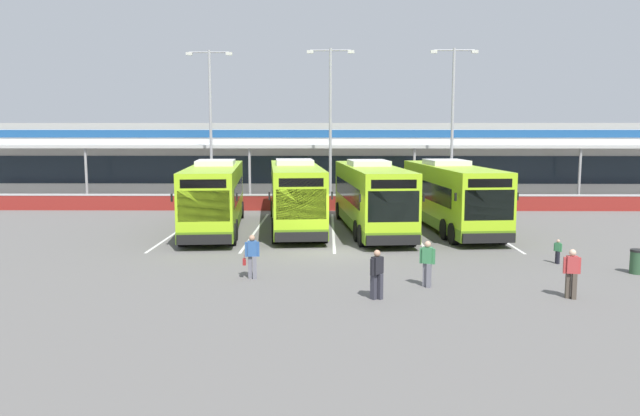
# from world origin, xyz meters

# --- Properties ---
(ground_plane) EXTENTS (200.00, 200.00, 0.00)m
(ground_plane) POSITION_xyz_m (0.00, 0.00, 0.00)
(ground_plane) COLOR #605E5B
(terminal_building) EXTENTS (70.00, 13.00, 6.00)m
(terminal_building) POSITION_xyz_m (-0.00, 26.91, 3.01)
(terminal_building) COLOR silver
(terminal_building) RESTS_ON ground
(red_barrier_wall) EXTENTS (60.00, 0.40, 1.10)m
(red_barrier_wall) POSITION_xyz_m (0.00, 14.50, 0.56)
(red_barrier_wall) COLOR maroon
(red_barrier_wall) RESTS_ON ground
(coach_bus_leftmost) EXTENTS (3.89, 12.34, 3.78)m
(coach_bus_leftmost) POSITION_xyz_m (-6.43, 6.00, 1.79)
(coach_bus_leftmost) COLOR #9ED11E
(coach_bus_leftmost) RESTS_ON ground
(coach_bus_left_centre) EXTENTS (3.89, 12.34, 3.78)m
(coach_bus_left_centre) POSITION_xyz_m (-2.09, 6.75, 1.79)
(coach_bus_left_centre) COLOR #9ED11E
(coach_bus_left_centre) RESTS_ON ground
(coach_bus_centre) EXTENTS (3.89, 12.34, 3.78)m
(coach_bus_centre) POSITION_xyz_m (2.04, 5.95, 1.79)
(coach_bus_centre) COLOR #9ED11E
(coach_bus_centre) RESTS_ON ground
(coach_bus_right_centre) EXTENTS (3.89, 12.34, 3.78)m
(coach_bus_right_centre) POSITION_xyz_m (6.43, 6.52, 1.79)
(coach_bus_right_centre) COLOR #9ED11E
(coach_bus_right_centre) RESTS_ON ground
(bay_stripe_far_west) EXTENTS (0.14, 13.00, 0.01)m
(bay_stripe_far_west) POSITION_xyz_m (-8.40, 6.00, 0.00)
(bay_stripe_far_west) COLOR silver
(bay_stripe_far_west) RESTS_ON ground
(bay_stripe_west) EXTENTS (0.14, 13.00, 0.01)m
(bay_stripe_west) POSITION_xyz_m (-4.20, 6.00, 0.00)
(bay_stripe_west) COLOR silver
(bay_stripe_west) RESTS_ON ground
(bay_stripe_mid_west) EXTENTS (0.14, 13.00, 0.01)m
(bay_stripe_mid_west) POSITION_xyz_m (0.00, 6.00, 0.00)
(bay_stripe_mid_west) COLOR silver
(bay_stripe_mid_west) RESTS_ON ground
(bay_stripe_centre) EXTENTS (0.14, 13.00, 0.01)m
(bay_stripe_centre) POSITION_xyz_m (4.20, 6.00, 0.00)
(bay_stripe_centre) COLOR silver
(bay_stripe_centre) RESTS_ON ground
(bay_stripe_mid_east) EXTENTS (0.14, 13.00, 0.01)m
(bay_stripe_mid_east) POSITION_xyz_m (8.40, 6.00, 0.00)
(bay_stripe_mid_east) COLOR silver
(bay_stripe_mid_east) RESTS_ON ground
(pedestrian_with_handbag) EXTENTS (0.64, 0.32, 1.62)m
(pedestrian_with_handbag) POSITION_xyz_m (-3.09, -5.15, 0.86)
(pedestrian_with_handbag) COLOR slate
(pedestrian_with_handbag) RESTS_ON ground
(pedestrian_in_dark_coat) EXTENTS (0.53, 0.39, 1.62)m
(pedestrian_in_dark_coat) POSITION_xyz_m (3.15, -6.30, 0.87)
(pedestrian_in_dark_coat) COLOR slate
(pedestrian_in_dark_coat) RESTS_ON ground
(pedestrian_child) EXTENTS (0.27, 0.28, 1.00)m
(pedestrian_child) POSITION_xyz_m (9.09, -2.43, 0.54)
(pedestrian_child) COLOR black
(pedestrian_child) RESTS_ON ground
(pedestrian_near_bin) EXTENTS (0.46, 0.43, 1.62)m
(pedestrian_near_bin) POSITION_xyz_m (1.28, -7.93, 0.87)
(pedestrian_near_bin) COLOR #33333D
(pedestrian_near_bin) RESTS_ON ground
(pedestrian_approaching_bus) EXTENTS (0.54, 0.34, 1.62)m
(pedestrian_approaching_bus) POSITION_xyz_m (7.57, -7.75, 0.87)
(pedestrian_approaching_bus) COLOR #4C4238
(pedestrian_approaching_bus) RESTS_ON ground
(lamp_post_west) EXTENTS (3.24, 0.28, 11.00)m
(lamp_post_west) POSITION_xyz_m (-8.64, 16.99, 6.29)
(lamp_post_west) COLOR #9E9EA3
(lamp_post_west) RESTS_ON ground
(lamp_post_centre) EXTENTS (3.24, 0.28, 11.00)m
(lamp_post_centre) POSITION_xyz_m (-0.12, 16.05, 6.29)
(lamp_post_centre) COLOR #9E9EA3
(lamp_post_centre) RESTS_ON ground
(lamp_post_east) EXTENTS (3.24, 0.28, 11.00)m
(lamp_post_east) POSITION_xyz_m (8.34, 16.08, 6.29)
(lamp_post_east) COLOR #9E9EA3
(lamp_post_east) RESTS_ON ground
(litter_bin) EXTENTS (0.54, 0.54, 0.93)m
(litter_bin) POSITION_xyz_m (11.45, -4.19, 0.47)
(litter_bin) COLOR #2D5133
(litter_bin) RESTS_ON ground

